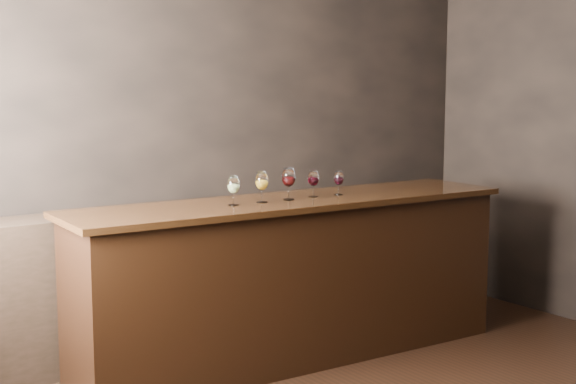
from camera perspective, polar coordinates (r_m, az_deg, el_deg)
room_shell at (r=4.14m, az=6.26°, el=6.69°), size 5.02×4.52×2.81m
bar_counter at (r=5.52m, az=0.40°, el=-6.41°), size 3.08×0.80×1.07m
bar_top at (r=5.41m, az=0.41°, el=-0.70°), size 3.19×0.87×0.04m
back_bar_shelf at (r=5.76m, az=-8.64°, el=-6.09°), size 2.86×0.40×1.03m
glass_white at (r=5.12m, az=-3.89°, el=0.46°), size 0.08×0.08×0.19m
glass_amber at (r=5.23m, az=-1.87°, el=0.74°), size 0.09×0.09×0.20m
glass_red_a at (r=5.34m, az=0.04°, el=1.01°), size 0.09×0.09×0.22m
glass_red_b at (r=5.49m, az=1.82°, el=0.95°), size 0.08×0.08×0.19m
glass_red_c at (r=5.61m, az=3.63°, el=0.97°), size 0.07×0.07×0.17m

